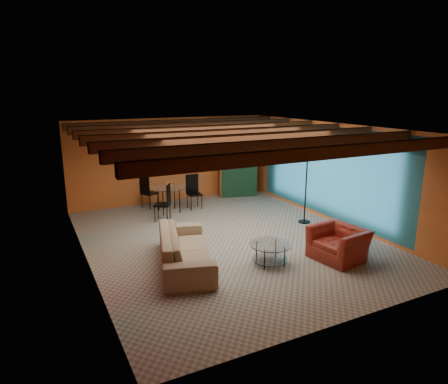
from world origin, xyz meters
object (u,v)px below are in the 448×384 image
sofa (185,248)px  armchair (338,243)px  armoire (235,166)px  dining_table (169,195)px  potted_plant (236,128)px  coffee_table (270,254)px  floor_lamp (306,187)px  vase (168,175)px

sofa → armchair: (3.05, -1.19, -0.01)m
armoire → dining_table: bearing=-145.5°
sofa → armchair: sofa is taller
sofa → potted_plant: bearing=-22.3°
armoire → potted_plant: size_ratio=4.16×
coffee_table → armoire: armoire is taller
sofa → armoire: 5.91m
floor_lamp → armoire: bearing=94.7°
armchair → dining_table: dining_table is taller
potted_plant → coffee_table: bearing=-111.0°
armchair → coffee_table: 1.51m
sofa → floor_lamp: floor_lamp is taller
sofa → coffee_table: 1.78m
armchair → floor_lamp: size_ratio=0.54×
sofa → potted_plant: (3.66, 4.60, 1.95)m
floor_lamp → vase: bearing=139.3°
armoire → floor_lamp: bearing=-68.9°
armchair → armoire: 5.86m
sofa → potted_plant: potted_plant is taller
coffee_table → armoire: size_ratio=0.42×
dining_table → floor_lamp: bearing=-40.7°
armchair → vase: bearing=-165.0°
dining_table → sofa: bearing=-104.2°
potted_plant → vase: 3.09m
coffee_table → armoire: 5.78m
armchair → floor_lamp: floor_lamp is taller
sofa → armoire: size_ratio=1.21×
sofa → vase: (0.94, 3.71, 0.78)m
dining_table → vase: 0.62m
armchair → armoire: armoire is taller
sofa → vase: 3.90m
dining_table → potted_plant: size_ratio=4.08×
floor_lamp → potted_plant: (-0.29, 3.48, 1.31)m
potted_plant → armoire: bearing=0.0°
sofa → armchair: size_ratio=2.32×
armchair → floor_lamp: 2.56m
armchair → floor_lamp: (0.90, 2.30, 0.65)m
dining_table → armoire: (2.72, 0.89, 0.51)m
armchair → dining_table: bearing=-165.0°
dining_table → potted_plant: 3.38m
vase → dining_table: bearing=0.0°
coffee_table → dining_table: (-0.67, 4.46, 0.30)m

